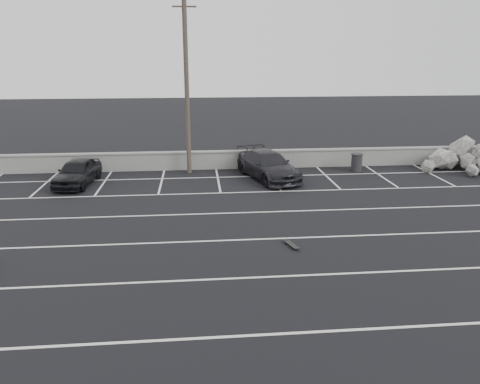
{
  "coord_description": "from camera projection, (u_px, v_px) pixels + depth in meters",
  "views": [
    {
      "loc": [
        -0.1,
        -12.72,
        6.53
      ],
      "look_at": [
        1.64,
        5.75,
        1.0
      ],
      "focal_mm": 35.0,
      "sensor_mm": 36.0,
      "label": 1
    }
  ],
  "objects": [
    {
      "name": "riprap_pile",
      "position": [
        462.0,
        161.0,
        27.05
      ],
      "size": [
        5.37,
        3.96,
        1.38
      ],
      "color": "#ABA7A0",
      "rests_on": "ground"
    },
    {
      "name": "utility_pole",
      "position": [
        187.0,
        87.0,
        25.19
      ],
      "size": [
        1.26,
        0.25,
        9.45
      ],
      "color": "#4C4238",
      "rests_on": "ground"
    },
    {
      "name": "stall_lines",
      "position": [
        199.0,
        227.0,
        18.21
      ],
      "size": [
        36.0,
        20.05,
        0.01
      ],
      "color": "silver",
      "rests_on": "ground"
    },
    {
      "name": "car_left",
      "position": [
        77.0,
        172.0,
        23.97
      ],
      "size": [
        2.06,
        4.13,
        1.35
      ],
      "primitive_type": "imported",
      "rotation": [
        0.0,
        0.0,
        -0.12
      ],
      "color": "black",
      "rests_on": "ground"
    },
    {
      "name": "seawall",
      "position": [
        199.0,
        160.0,
        27.22
      ],
      "size": [
        50.0,
        0.45,
        1.06
      ],
      "color": "gray",
      "rests_on": "ground"
    },
    {
      "name": "car_right",
      "position": [
        268.0,
        165.0,
        25.15
      ],
      "size": [
        3.48,
        5.38,
        1.45
      ],
      "primitive_type": "imported",
      "rotation": [
        0.0,
        0.0,
        0.32
      ],
      "color": "black",
      "rests_on": "ground"
    },
    {
      "name": "skateboard",
      "position": [
        292.0,
        245.0,
        16.4
      ],
      "size": [
        0.41,
        0.78,
        0.09
      ],
      "rotation": [
        0.0,
        0.0,
        0.3
      ],
      "color": "black",
      "rests_on": "ground"
    },
    {
      "name": "trash_bin",
      "position": [
        357.0,
        162.0,
        26.7
      ],
      "size": [
        0.81,
        0.81,
        1.04
      ],
      "rotation": [
        0.0,
        0.0,
        0.22
      ],
      "color": "#252427",
      "rests_on": "ground"
    },
    {
      "name": "ground",
      "position": [
        204.0,
        280.0,
        14.01
      ],
      "size": [
        120.0,
        120.0,
        0.0
      ],
      "primitive_type": "plane",
      "color": "black",
      "rests_on": "ground"
    }
  ]
}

